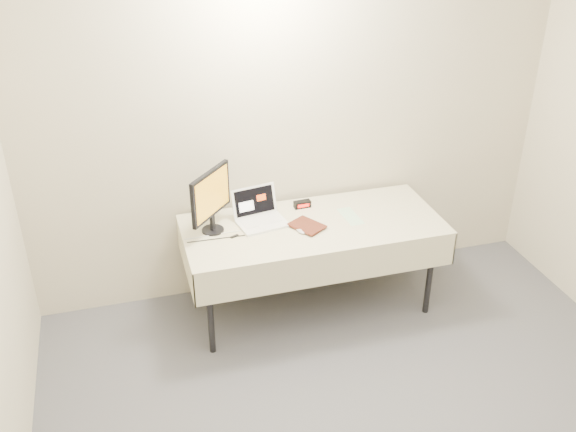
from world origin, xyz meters
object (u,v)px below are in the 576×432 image
object	(u,v)px
table	(313,231)
monitor	(211,197)
laptop	(259,214)
book	(299,217)

from	to	relation	value
table	monitor	distance (m)	0.79
laptop	table	bearing A→B (deg)	-31.76
laptop	monitor	xyz separation A→B (m)	(-0.35, -0.05, 0.21)
table	book	world-z (taller)	book
laptop	book	world-z (taller)	book
laptop	monitor	world-z (taller)	monitor
laptop	book	bearing A→B (deg)	-55.43
laptop	monitor	distance (m)	0.41
book	table	bearing A→B (deg)	1.56
book	monitor	bearing A→B (deg)	130.52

